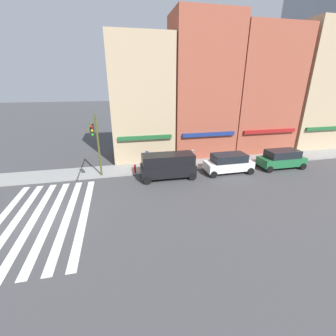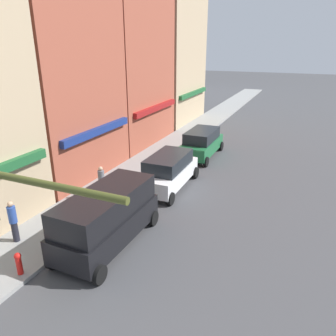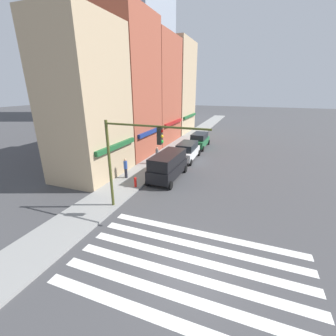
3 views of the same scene
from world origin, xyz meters
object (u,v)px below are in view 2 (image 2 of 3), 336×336
(van_black, at_px, (107,216))
(suv_white, at_px, (168,170))
(pedestrian_grey_coat, at_px, (102,182))
(pedestrian_blue_shirt, at_px, (13,221))
(fire_hydrant, at_px, (19,262))
(suv_green, at_px, (202,143))

(van_black, distance_m, suv_white, 6.14)
(van_black, height_order, pedestrian_grey_coat, van_black)
(van_black, bearing_deg, suv_white, 1.12)
(pedestrian_blue_shirt, relative_size, fire_hydrant, 2.10)
(suv_green, distance_m, fire_hydrant, 15.19)
(fire_hydrant, bearing_deg, van_black, -29.98)
(suv_green, height_order, pedestrian_grey_coat, suv_green)
(pedestrian_blue_shirt, xyz_separation_m, fire_hydrant, (-1.47, -1.74, -0.46))
(van_black, relative_size, pedestrian_blue_shirt, 2.85)
(van_black, distance_m, pedestrian_grey_coat, 4.01)
(suv_green, bearing_deg, fire_hydrant, 173.40)
(fire_hydrant, bearing_deg, suv_white, -10.60)
(suv_white, bearing_deg, pedestrian_blue_shirt, 154.87)
(van_black, xyz_separation_m, fire_hydrant, (-2.95, 1.70, -0.67))
(suv_green, bearing_deg, van_black, 179.82)
(suv_white, bearing_deg, pedestrian_grey_coat, 139.74)
(van_black, height_order, pedestrian_blue_shirt, van_black)
(van_black, bearing_deg, pedestrian_blue_shirt, 114.36)
(van_black, xyz_separation_m, pedestrian_grey_coat, (3.18, 2.43, -0.21))
(suv_white, height_order, pedestrian_grey_coat, suv_white)
(pedestrian_blue_shirt, bearing_deg, suv_white, 157.64)
(pedestrian_grey_coat, bearing_deg, fire_hydrant, -22.29)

